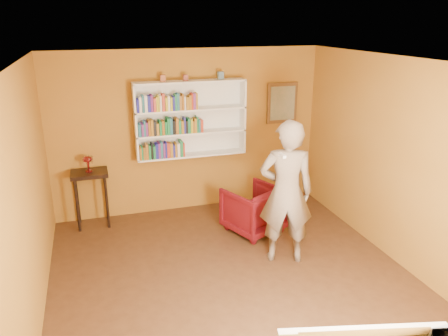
{
  "coord_description": "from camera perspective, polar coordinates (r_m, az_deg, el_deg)",
  "views": [
    {
      "loc": [
        -1.53,
        -4.4,
        3.15
      ],
      "look_at": [
        0.06,
        0.75,
        1.28
      ],
      "focal_mm": 35.0,
      "sensor_mm": 36.0,
      "label": 1
    }
  ],
  "objects": [
    {
      "name": "game_remote",
      "position": [
        5.17,
        7.59,
        1.66
      ],
      "size": [
        0.04,
        0.15,
        0.04
      ],
      "primitive_type": "cube",
      "color": "silver",
      "rests_on": "person"
    },
    {
      "name": "person",
      "position": [
        5.78,
        8.11,
        -3.2
      ],
      "size": [
        0.82,
        0.66,
        1.96
      ],
      "primitive_type": "imported",
      "rotation": [
        0.0,
        0.0,
        2.83
      ],
      "color": "#776757",
      "rests_on": "ground"
    },
    {
      "name": "books_row_lower",
      "position": [
        7.08,
        -8.01,
        2.31
      ],
      "size": [
        0.72,
        0.19,
        0.27
      ],
      "color": "#9D611C",
      "rests_on": "bookshelf"
    },
    {
      "name": "room_shell",
      "position": [
        5.13,
        1.8,
        -5.53
      ],
      "size": [
        5.3,
        5.8,
        2.88
      ],
      "color": "#412615",
      "rests_on": "ground"
    },
    {
      "name": "books_row_upper",
      "position": [
        6.92,
        -7.45,
        8.44
      ],
      "size": [
        0.95,
        0.19,
        0.27
      ],
      "color": "#2324A1",
      "rests_on": "bookshelf"
    },
    {
      "name": "armchair",
      "position": [
        6.75,
        3.89,
        -5.41
      ],
      "size": [
        1.01,
        1.02,
        0.72
      ],
      "primitive_type": "imported",
      "rotation": [
        0.0,
        0.0,
        3.54
      ],
      "color": "#48050F",
      "rests_on": "ground"
    },
    {
      "name": "ornament_left",
      "position": [
        6.9,
        -8.02,
        11.53
      ],
      "size": [
        0.08,
        0.08,
        0.11
      ],
      "primitive_type": "cube",
      "color": "#AE5931",
      "rests_on": "bookshelf"
    },
    {
      "name": "ornament_centre",
      "position": [
        6.97,
        -5.06,
        11.67
      ],
      "size": [
        0.07,
        0.07,
        0.1
      ],
      "primitive_type": "cube",
      "color": "brown",
      "rests_on": "bookshelf"
    },
    {
      "name": "bookshelf",
      "position": [
        7.16,
        -4.46,
        6.44
      ],
      "size": [
        1.8,
        0.29,
        1.23
      ],
      "color": "white",
      "rests_on": "room_shell"
    },
    {
      "name": "ornament_right",
      "position": [
        7.11,
        -0.46,
        11.99
      ],
      "size": [
        0.09,
        0.09,
        0.12
      ],
      "primitive_type": "cube",
      "color": "slate",
      "rests_on": "bookshelf"
    },
    {
      "name": "ruby_lustre",
      "position": [
        6.97,
        -17.36,
        0.91
      ],
      "size": [
        0.15,
        0.15,
        0.25
      ],
      "color": "maroon",
      "rests_on": "console_table"
    },
    {
      "name": "console_table",
      "position": [
        7.07,
        -17.1,
        -1.66
      ],
      "size": [
        0.55,
        0.42,
        0.91
      ],
      "color": "black",
      "rests_on": "ground"
    },
    {
      "name": "books_row_middle",
      "position": [
        7.01,
        -7.01,
        5.37
      ],
      "size": [
        1.04,
        0.19,
        0.27
      ],
      "color": "#236982",
      "rests_on": "bookshelf"
    },
    {
      "name": "framed_painting",
      "position": [
        7.69,
        7.61,
        8.41
      ],
      "size": [
        0.55,
        0.05,
        0.7
      ],
      "color": "brown",
      "rests_on": "room_shell"
    }
  ]
}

